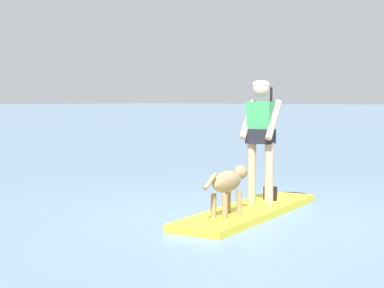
# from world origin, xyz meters

# --- Properties ---
(ground_plane) EXTENTS (400.00, 400.00, 0.00)m
(ground_plane) POSITION_xyz_m (0.00, 0.00, 0.00)
(ground_plane) COLOR slate
(paddleboard) EXTENTS (3.37, 1.26, 0.10)m
(paddleboard) POSITION_xyz_m (0.22, 0.04, 0.05)
(paddleboard) COLOR yellow
(paddleboard) RESTS_ON ground_plane
(person_paddler) EXTENTS (0.65, 0.53, 1.69)m
(person_paddler) POSITION_xyz_m (0.35, 0.06, 1.08)
(person_paddler) COLOR tan
(person_paddler) RESTS_ON paddleboard
(dog) EXTENTS (1.10, 0.33, 0.59)m
(dog) POSITION_xyz_m (-0.60, -0.10, 0.50)
(dog) COLOR #997A51
(dog) RESTS_ON paddleboard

